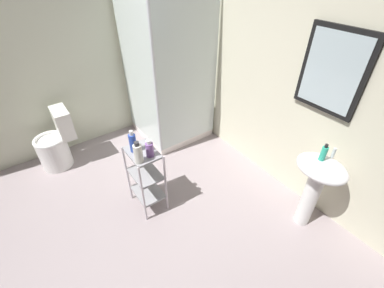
% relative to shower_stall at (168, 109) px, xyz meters
% --- Properties ---
extents(ground_plane, '(4.20, 4.20, 0.02)m').
position_rel_shower_stall_xyz_m(ground_plane, '(1.19, -1.22, -0.47)').
color(ground_plane, '#9E8F93').
extents(wall_back, '(4.20, 0.14, 2.50)m').
position_rel_shower_stall_xyz_m(wall_back, '(1.20, 0.63, 0.79)').
color(wall_back, beige).
rests_on(wall_back, ground_plane).
extents(wall_left, '(0.10, 4.20, 2.50)m').
position_rel_shower_stall_xyz_m(wall_left, '(-0.66, -1.22, 0.79)').
color(wall_left, beige).
rests_on(wall_left, ground_plane).
extents(shower_stall, '(0.92, 0.92, 2.00)m').
position_rel_shower_stall_xyz_m(shower_stall, '(0.00, 0.00, 0.00)').
color(shower_stall, white).
rests_on(shower_stall, ground_plane).
extents(pedestal_sink, '(0.46, 0.37, 0.81)m').
position_rel_shower_stall_xyz_m(pedestal_sink, '(2.13, 0.30, 0.12)').
color(pedestal_sink, white).
rests_on(pedestal_sink, ground_plane).
extents(sink_faucet, '(0.03, 0.03, 0.10)m').
position_rel_shower_stall_xyz_m(sink_faucet, '(2.13, 0.42, 0.40)').
color(sink_faucet, silver).
rests_on(sink_faucet, pedestal_sink).
extents(toilet, '(0.37, 0.49, 0.76)m').
position_rel_shower_stall_xyz_m(toilet, '(-0.29, -1.50, -0.15)').
color(toilet, white).
rests_on(toilet, ground_plane).
extents(storage_cart, '(0.38, 0.28, 0.74)m').
position_rel_shower_stall_xyz_m(storage_cart, '(0.99, -0.89, -0.03)').
color(storage_cart, silver).
rests_on(storage_cart, ground_plane).
extents(hand_soap_bottle, '(0.05, 0.05, 0.17)m').
position_rel_shower_stall_xyz_m(hand_soap_bottle, '(2.10, 0.31, 0.42)').
color(hand_soap_bottle, '#2DBC99').
rests_on(hand_soap_bottle, pedestal_sink).
extents(lotion_bottle_white, '(0.08, 0.08, 0.22)m').
position_rel_shower_stall_xyz_m(lotion_bottle_white, '(1.11, -0.97, 0.38)').
color(lotion_bottle_white, white).
rests_on(lotion_bottle_white, storage_cart).
extents(shampoo_bottle_blue, '(0.07, 0.07, 0.23)m').
position_rel_shower_stall_xyz_m(shampoo_bottle_blue, '(0.93, -0.94, 0.38)').
color(shampoo_bottle_blue, '#2947AE').
rests_on(shampoo_bottle_blue, storage_cart).
extents(conditioner_bottle_purple, '(0.07, 0.07, 0.18)m').
position_rel_shower_stall_xyz_m(conditioner_bottle_purple, '(1.09, -0.85, 0.35)').
color(conditioner_bottle_purple, '#80569E').
rests_on(conditioner_bottle_purple, storage_cart).
extents(rinse_cup, '(0.06, 0.06, 0.10)m').
position_rel_shower_stall_xyz_m(rinse_cup, '(1.00, -0.81, 0.33)').
color(rinse_cup, silver).
rests_on(rinse_cup, storage_cart).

